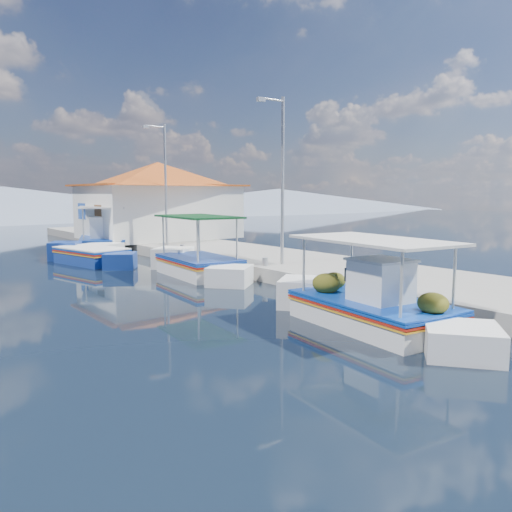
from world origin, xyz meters
TOP-DOWN VIEW (x-y plane):
  - ground at (0.00, 0.00)m, footprint 160.00×160.00m
  - quay at (5.90, 6.00)m, footprint 5.00×44.00m
  - bollards at (3.80, 5.25)m, footprint 0.20×17.20m
  - main_caique at (1.67, -4.52)m, footprint 2.55×6.91m
  - caique_green_canopy at (2.36, 4.29)m, footprint 2.38×6.70m
  - caique_blue_hull at (0.32, 9.98)m, footprint 2.64×6.00m
  - caique_far at (2.48, 14.37)m, footprint 4.01×7.10m
  - harbor_building at (6.20, 15.00)m, footprint 10.49×10.49m
  - lamp_post_near at (4.51, 2.00)m, footprint 1.21×0.14m
  - lamp_post_far at (4.51, 11.00)m, footprint 1.21×0.14m
  - mountain_ridge at (6.54, 56.00)m, footprint 171.40×96.00m

SIDE VIEW (x-z plane):
  - ground at x=0.00m, z-range 0.00..0.00m
  - quay at x=5.90m, z-range 0.00..0.50m
  - caique_blue_hull at x=0.32m, z-range -0.25..0.84m
  - caique_green_canopy at x=2.36m, z-range -0.88..1.63m
  - main_caique at x=1.67m, z-range -0.70..1.59m
  - caique_far at x=2.48m, z-range -0.84..1.83m
  - bollards at x=3.80m, z-range 0.50..0.80m
  - mountain_ridge at x=6.54m, z-range -0.71..4.79m
  - harbor_building at x=6.20m, z-range 0.58..4.98m
  - lamp_post_near at x=4.51m, z-range 0.85..6.85m
  - lamp_post_far at x=4.51m, z-range 0.85..6.85m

